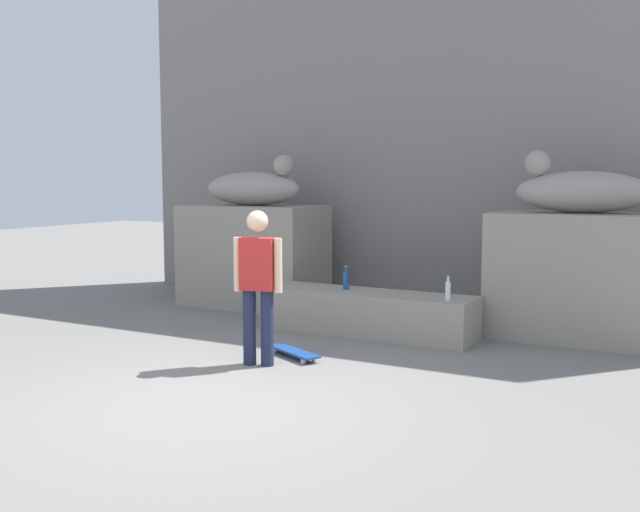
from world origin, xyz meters
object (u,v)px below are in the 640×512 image
object	(u,v)px
skateboard	(294,352)
bottle_clear	(448,290)
statue_reclining_left	(255,187)
skater	(258,280)
bottle_blue	(346,280)
statue_reclining_right	(580,190)

from	to	relation	value
skateboard	bottle_clear	distance (m)	2.01
statue_reclining_left	bottle_clear	bearing A→B (deg)	-21.75
skater	bottle_blue	bearing A→B (deg)	-105.43
statue_reclining_left	bottle_blue	size ratio (longest dim) A/B	5.26
skater	bottle_clear	size ratio (longest dim) A/B	5.61
statue_reclining_left	statue_reclining_right	xyz separation A→B (m)	(4.82, -0.01, 0.00)
statue_reclining_left	bottle_clear	world-z (taller)	statue_reclining_left
skater	skateboard	distance (m)	0.99
statue_reclining_right	skateboard	distance (m)	4.05
statue_reclining_left	bottle_blue	world-z (taller)	statue_reclining_left
statue_reclining_right	skateboard	bearing A→B (deg)	34.52
skater	bottle_clear	world-z (taller)	skater
skater	bottle_clear	bearing A→B (deg)	-143.19
statue_reclining_left	skateboard	distance (m)	3.83
statue_reclining_left	bottle_clear	size ratio (longest dim) A/B	5.48
skater	skateboard	xyz separation A→B (m)	(0.16, 0.48, -0.86)
bottle_clear	bottle_blue	xyz separation A→B (m)	(-1.45, 0.17, 0.01)
skateboard	bottle_blue	size ratio (longest dim) A/B	2.60
statue_reclining_left	skateboard	size ratio (longest dim) A/B	2.02
skateboard	bottle_blue	world-z (taller)	bottle_blue
statue_reclining_right	bottle_clear	size ratio (longest dim) A/B	5.62
skater	bottle_clear	xyz separation A→B (m)	(1.48, 1.86, -0.25)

